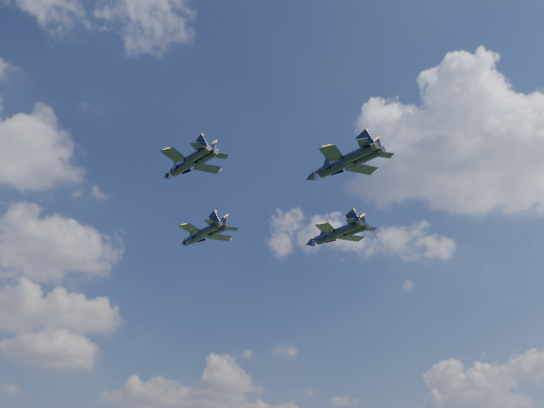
{
  "coord_description": "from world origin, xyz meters",
  "views": [
    {
      "loc": [
        -51.23,
        -74.02,
        16.21
      ],
      "look_at": [
        -5.19,
        7.22,
        59.35
      ],
      "focal_mm": 40.0,
      "sensor_mm": 36.0,
      "label": 1
    }
  ],
  "objects": [
    {
      "name": "jet_lead",
      "position": [
        -10.69,
        26.07,
        58.92
      ],
      "size": [
        11.26,
        14.91,
        3.52
      ],
      "rotation": [
        0.0,
        0.0,
        0.2
      ],
      "color": "black"
    },
    {
      "name": "jet_right",
      "position": [
        11.04,
        13.94,
        58.97
      ],
      "size": [
        11.89,
        15.9,
        3.74
      ],
      "rotation": [
        0.0,
        0.0,
        0.24
      ],
      "color": "black"
    },
    {
      "name": "jet_slot",
      "position": [
        -2.43,
        -7.41,
        60.48
      ],
      "size": [
        11.72,
        15.73,
        3.7
      ],
      "rotation": [
        0.0,
        0.0,
        0.25
      ],
      "color": "black"
    },
    {
      "name": "jet_left",
      "position": [
        -22.38,
        5.1,
        61.03
      ],
      "size": [
        10.4,
        13.87,
        3.27
      ],
      "rotation": [
        0.0,
        0.0,
        0.23
      ],
      "color": "black"
    }
  ]
}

